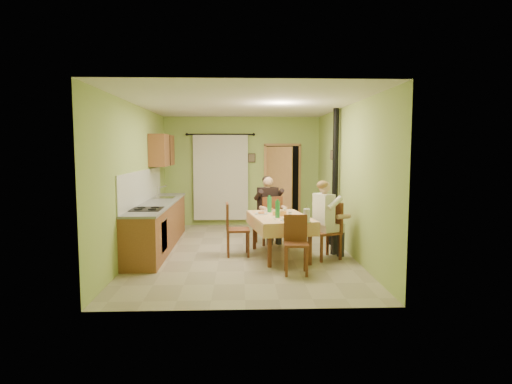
{
  "coord_description": "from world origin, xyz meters",
  "views": [
    {
      "loc": [
        -0.07,
        -8.1,
        1.97
      ],
      "look_at": [
        0.25,
        0.1,
        1.15
      ],
      "focal_mm": 30.0,
      "sensor_mm": 36.0,
      "label": 1
    }
  ],
  "objects_px": {
    "man_right": "(325,210)",
    "chair_right": "(325,243)",
    "dining_table": "(280,236)",
    "chair_far": "(269,230)",
    "stove_flue": "(335,195)",
    "chair_left": "(237,240)",
    "man_far": "(268,202)",
    "chair_near": "(296,256)"
  },
  "relations": [
    {
      "from": "dining_table",
      "to": "stove_flue",
      "type": "relative_size",
      "value": 0.62
    },
    {
      "from": "chair_left",
      "to": "man_far",
      "type": "relative_size",
      "value": 0.71
    },
    {
      "from": "dining_table",
      "to": "man_far",
      "type": "relative_size",
      "value": 1.26
    },
    {
      "from": "chair_far",
      "to": "stove_flue",
      "type": "bearing_deg",
      "value": -25.57
    },
    {
      "from": "chair_right",
      "to": "chair_far",
      "type": "bearing_deg",
      "value": 13.64
    },
    {
      "from": "chair_right",
      "to": "chair_left",
      "type": "distance_m",
      "value": 1.63
    },
    {
      "from": "chair_far",
      "to": "man_right",
      "type": "xyz_separation_m",
      "value": [
        0.93,
        -1.28,
        0.59
      ]
    },
    {
      "from": "dining_table",
      "to": "stove_flue",
      "type": "bearing_deg",
      "value": 30.02
    },
    {
      "from": "chair_right",
      "to": "stove_flue",
      "type": "xyz_separation_m",
      "value": [
        0.42,
        1.17,
        0.73
      ]
    },
    {
      "from": "stove_flue",
      "to": "chair_right",
      "type": "bearing_deg",
      "value": -109.73
    },
    {
      "from": "chair_left",
      "to": "man_right",
      "type": "bearing_deg",
      "value": 75.97
    },
    {
      "from": "chair_near",
      "to": "chair_right",
      "type": "xyz_separation_m",
      "value": [
        0.66,
        0.93,
        0.0
      ]
    },
    {
      "from": "stove_flue",
      "to": "chair_left",
      "type": "bearing_deg",
      "value": -156.68
    },
    {
      "from": "dining_table",
      "to": "stove_flue",
      "type": "height_order",
      "value": "stove_flue"
    },
    {
      "from": "dining_table",
      "to": "man_right",
      "type": "height_order",
      "value": "man_right"
    },
    {
      "from": "dining_table",
      "to": "chair_left",
      "type": "xyz_separation_m",
      "value": [
        -0.79,
        0.12,
        -0.09
      ]
    },
    {
      "from": "chair_near",
      "to": "man_right",
      "type": "distance_m",
      "value": 1.27
    },
    {
      "from": "man_far",
      "to": "stove_flue",
      "type": "distance_m",
      "value": 1.38
    },
    {
      "from": "dining_table",
      "to": "chair_near",
      "type": "distance_m",
      "value": 1.12
    },
    {
      "from": "chair_near",
      "to": "man_right",
      "type": "relative_size",
      "value": 0.67
    },
    {
      "from": "dining_table",
      "to": "chair_far",
      "type": "relative_size",
      "value": 1.73
    },
    {
      "from": "chair_far",
      "to": "man_right",
      "type": "relative_size",
      "value": 0.73
    },
    {
      "from": "chair_near",
      "to": "man_far",
      "type": "bearing_deg",
      "value": -79.05
    },
    {
      "from": "chair_right",
      "to": "man_far",
      "type": "relative_size",
      "value": 0.74
    },
    {
      "from": "dining_table",
      "to": "man_right",
      "type": "xyz_separation_m",
      "value": [
        0.79,
        -0.18,
        0.5
      ]
    },
    {
      "from": "man_far",
      "to": "stove_flue",
      "type": "xyz_separation_m",
      "value": [
        1.37,
        -0.12,
        0.15
      ]
    },
    {
      "from": "chair_far",
      "to": "stove_flue",
      "type": "xyz_separation_m",
      "value": [
        1.36,
        -0.1,
        0.73
      ]
    },
    {
      "from": "chair_right",
      "to": "man_far",
      "type": "distance_m",
      "value": 1.7
    },
    {
      "from": "chair_right",
      "to": "chair_left",
      "type": "bearing_deg",
      "value": 56.52
    },
    {
      "from": "man_right",
      "to": "stove_flue",
      "type": "height_order",
      "value": "stove_flue"
    },
    {
      "from": "man_right",
      "to": "chair_right",
      "type": "bearing_deg",
      "value": -90.0
    },
    {
      "from": "dining_table",
      "to": "man_far",
      "type": "distance_m",
      "value": 1.22
    },
    {
      "from": "chair_right",
      "to": "dining_table",
      "type": "bearing_deg",
      "value": 54.61
    },
    {
      "from": "stove_flue",
      "to": "chair_near",
      "type": "bearing_deg",
      "value": -117.21
    },
    {
      "from": "chair_near",
      "to": "chair_left",
      "type": "xyz_separation_m",
      "value": [
        -0.94,
        1.23,
        0.0
      ]
    },
    {
      "from": "chair_far",
      "to": "dining_table",
      "type": "bearing_deg",
      "value": -104.17
    },
    {
      "from": "chair_right",
      "to": "man_right",
      "type": "relative_size",
      "value": 0.74
    },
    {
      "from": "dining_table",
      "to": "man_far",
      "type": "height_order",
      "value": "man_far"
    },
    {
      "from": "chair_near",
      "to": "chair_far",
      "type": "bearing_deg",
      "value": -79.15
    },
    {
      "from": "chair_near",
      "to": "stove_flue",
      "type": "distance_m",
      "value": 2.47
    },
    {
      "from": "chair_far",
      "to": "man_right",
      "type": "bearing_deg",
      "value": -75.22
    },
    {
      "from": "man_far",
      "to": "man_right",
      "type": "distance_m",
      "value": 1.59
    }
  ]
}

